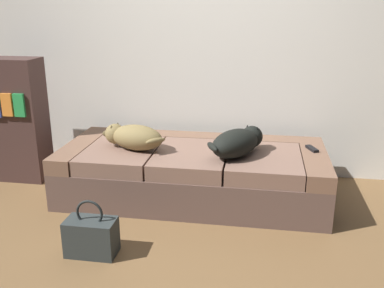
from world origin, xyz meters
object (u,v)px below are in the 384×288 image
at_px(tv_remote, 312,149).
at_px(handbag, 92,236).
at_px(dog_tan, 133,137).
at_px(dog_dark, 238,142).
at_px(couch, 193,172).
at_px(bookshelf, 13,120).

height_order(tv_remote, handbag, tv_remote).
bearing_deg(dog_tan, dog_dark, -1.22).
xyz_separation_m(dog_dark, tv_remote, (0.58, 0.22, -0.10)).
relative_size(tv_remote, handbag, 0.40).
distance_m(dog_tan, dog_dark, 0.84).
bearing_deg(tv_remote, dog_dark, 178.93).
distance_m(dog_dark, handbag, 1.29).
height_order(couch, tv_remote, tv_remote).
distance_m(couch, dog_tan, 0.58).
bearing_deg(dog_dark, tv_remote, 20.85).
relative_size(dog_dark, tv_remote, 3.80).
relative_size(couch, dog_tan, 3.66).
distance_m(dog_dark, tv_remote, 0.63).
xyz_separation_m(dog_tan, dog_dark, (0.84, -0.02, 0.00)).
distance_m(couch, bookshelf, 1.70).
bearing_deg(bookshelf, dog_tan, -11.55).
relative_size(dog_tan, handbag, 1.54).
height_order(couch, dog_dark, dog_dark).
bearing_deg(dog_tan, tv_remote, 8.14).
bearing_deg(handbag, tv_remote, 36.96).
xyz_separation_m(tv_remote, bookshelf, (-2.61, 0.04, 0.12)).
relative_size(couch, tv_remote, 14.21).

